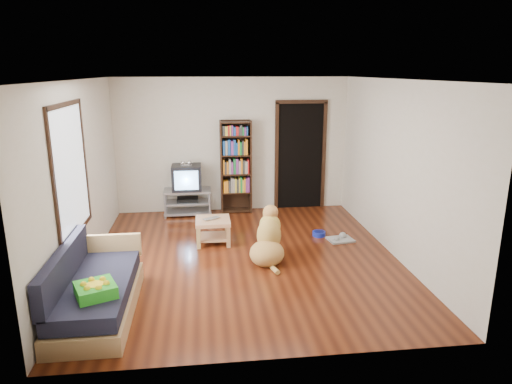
{
  "coord_description": "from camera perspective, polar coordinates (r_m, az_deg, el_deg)",
  "views": [
    {
      "loc": [
        -0.59,
        -6.32,
        2.73
      ],
      "look_at": [
        0.22,
        0.43,
        0.9
      ],
      "focal_mm": 32.0,
      "sensor_mm": 36.0,
      "label": 1
    }
  ],
  "objects": [
    {
      "name": "laptop",
      "position": [
        7.35,
        -5.43,
        -3.4
      ],
      "size": [
        0.33,
        0.3,
        0.02
      ],
      "primitive_type": "imported",
      "rotation": [
        0.0,
        0.0,
        0.55
      ],
      "color": "silver",
      "rests_on": "coffee_table"
    },
    {
      "name": "wall_back",
      "position": [
        8.95,
        -2.96,
        5.84
      ],
      "size": [
        4.5,
        0.0,
        4.5
      ],
      "primitive_type": "plane",
      "rotation": [
        1.57,
        0.0,
        0.0
      ],
      "color": "beige",
      "rests_on": "ground"
    },
    {
      "name": "wall_front",
      "position": [
        4.12,
        1.83,
        -5.24
      ],
      "size": [
        4.5,
        0.0,
        4.5
      ],
      "primitive_type": "plane",
      "rotation": [
        -1.57,
        0.0,
        0.0
      ],
      "color": "beige",
      "rests_on": "ground"
    },
    {
      "name": "window",
      "position": [
        6.17,
        -22.15,
        2.45
      ],
      "size": [
        0.03,
        1.46,
        1.7
      ],
      "color": "white",
      "rests_on": "wall_left"
    },
    {
      "name": "dog",
      "position": [
        6.74,
        1.56,
        -6.1
      ],
      "size": [
        0.64,
        0.99,
        0.81
      ],
      "color": "tan",
      "rests_on": "ground"
    },
    {
      "name": "crt_tv",
      "position": [
        8.82,
        -8.66,
        1.87
      ],
      "size": [
        0.55,
        0.52,
        0.58
      ],
      "color": "black",
      "rests_on": "tv_stand"
    },
    {
      "name": "bookshelf",
      "position": [
        8.85,
        -2.54,
        3.78
      ],
      "size": [
        0.6,
        0.3,
        1.8
      ],
      "color": "black",
      "rests_on": "ground"
    },
    {
      "name": "tv_stand",
      "position": [
        8.92,
        -8.54,
        -1.13
      ],
      "size": [
        0.9,
        0.45,
        0.5
      ],
      "color": "#99999E",
      "rests_on": "ground"
    },
    {
      "name": "green_cushion",
      "position": [
        5.19,
        -19.42,
        -11.47
      ],
      "size": [
        0.51,
        0.51,
        0.13
      ],
      "primitive_type": "cube",
      "rotation": [
        0.0,
        0.0,
        0.41
      ],
      "color": "green",
      "rests_on": "sofa"
    },
    {
      "name": "wall_right",
      "position": [
        7.07,
        17.04,
        2.73
      ],
      "size": [
        0.0,
        5.0,
        5.0
      ],
      "primitive_type": "plane",
      "rotation": [
        1.57,
        0.0,
        -1.57
      ],
      "color": "beige",
      "rests_on": "ground"
    },
    {
      "name": "doorway",
      "position": [
        9.15,
        5.56,
        4.84
      ],
      "size": [
        1.03,
        0.05,
        2.19
      ],
      "color": "black",
      "rests_on": "wall_back"
    },
    {
      "name": "wall_left",
      "position": [
        6.69,
        -21.03,
        1.7
      ],
      "size": [
        0.0,
        5.0,
        5.0
      ],
      "primitive_type": "plane",
      "rotation": [
        1.57,
        0.0,
        1.57
      ],
      "color": "beige",
      "rests_on": "ground"
    },
    {
      "name": "coffee_table",
      "position": [
        7.42,
        -5.41,
        -4.29
      ],
      "size": [
        0.55,
        0.55,
        0.4
      ],
      "color": "tan",
      "rests_on": "ground"
    },
    {
      "name": "grey_rag",
      "position": [
        7.69,
        10.51,
        -5.87
      ],
      "size": [
        0.44,
        0.38,
        0.03
      ],
      "primitive_type": "cube",
      "rotation": [
        0.0,
        0.0,
        0.15
      ],
      "color": "#9E9E9E",
      "rests_on": "ground"
    },
    {
      "name": "ceiling",
      "position": [
        6.35,
        -1.53,
        13.89
      ],
      "size": [
        5.0,
        5.0,
        0.0
      ],
      "primitive_type": "plane",
      "rotation": [
        3.14,
        0.0,
        0.0
      ],
      "color": "white",
      "rests_on": "ground"
    },
    {
      "name": "ground",
      "position": [
        6.91,
        -1.38,
        -8.22
      ],
      "size": [
        5.0,
        5.0,
        0.0
      ],
      "primitive_type": "plane",
      "color": "#58230F",
      "rests_on": "ground"
    },
    {
      "name": "dog_bowl",
      "position": [
        7.83,
        7.87,
        -5.18
      ],
      "size": [
        0.22,
        0.22,
        0.08
      ],
      "primitive_type": "cylinder",
      "color": "#16249A",
      "rests_on": "ground"
    },
    {
      "name": "sofa",
      "position": [
        5.67,
        -19.61,
        -11.7
      ],
      "size": [
        0.8,
        1.8,
        0.8
      ],
      "color": "tan",
      "rests_on": "ground"
    }
  ]
}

